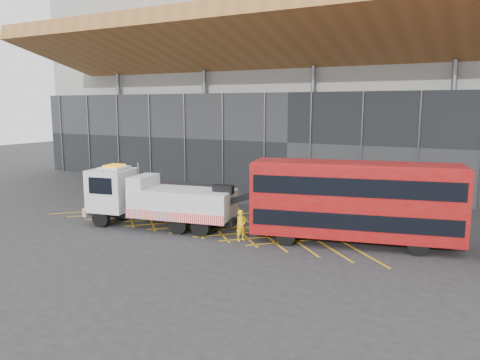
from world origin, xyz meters
The scene contains 6 objects.
ground_plane centered at (0.00, 0.00, 0.00)m, with size 120.00×120.00×0.00m, color #272729.
road_markings centered at (2.40, 0.00, 0.01)m, with size 21.56×7.16×0.01m.
construction_building centered at (1.92, 18.40, 8.98)m, with size 55.00×23.97×18.00m.
recovery_truck centered at (-0.24, -2.78, 1.66)m, with size 10.35×3.95×3.59m.
bus_towed centered at (10.74, -0.77, 2.32)m, with size 10.53×4.70×4.18m.
worker centered at (5.44, -2.86, 0.81)m, with size 0.59×0.39×1.62m, color yellow.
Camera 1 is at (16.66, -23.58, 6.97)m, focal length 35.00 mm.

